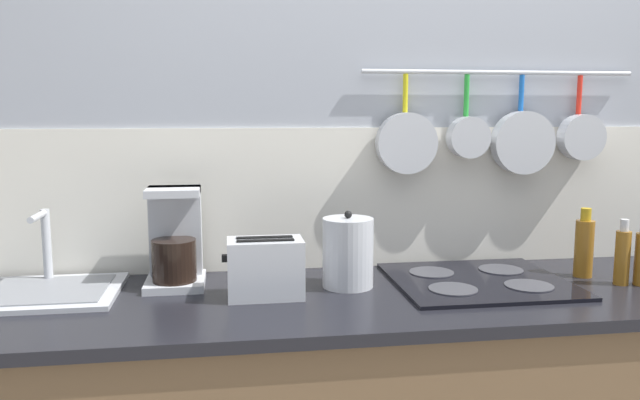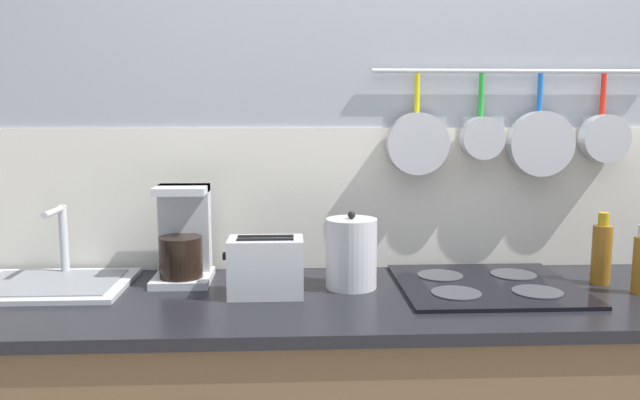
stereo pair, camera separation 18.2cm
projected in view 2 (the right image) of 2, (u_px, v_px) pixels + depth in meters
wall_back at (440, 158)px, 2.20m from camera, size 7.20×0.14×2.60m
countertop at (466, 300)px, 1.89m from camera, size 3.14×0.67×0.03m
sink_basin at (51, 281)px, 1.96m from camera, size 0.48×0.38×0.24m
coffee_maker at (183, 241)px, 2.03m from camera, size 0.18×0.21×0.31m
toaster at (266, 267)px, 1.86m from camera, size 0.24×0.13×0.18m
kettle at (351, 253)px, 1.94m from camera, size 0.16×0.16×0.24m
cooktop at (486, 285)px, 1.96m from camera, size 0.55×0.50×0.01m
bottle_hot_sauce at (602, 253)px, 1.99m from camera, size 0.06×0.06×0.23m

